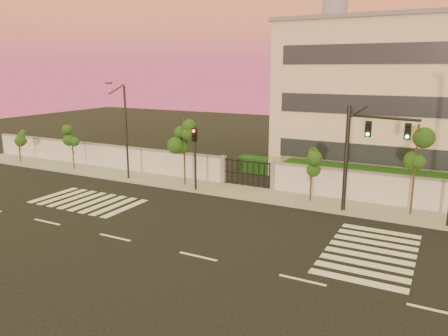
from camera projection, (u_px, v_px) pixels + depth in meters
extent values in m
plane|color=black|center=(198.00, 257.00, 20.22)|extent=(120.00, 120.00, 0.00)
cube|color=gray|center=(279.00, 197.00, 29.27)|extent=(60.00, 3.00, 0.15)
cube|color=silver|center=(98.00, 156.00, 38.29)|extent=(25.00, 0.30, 2.00)
cube|color=slate|center=(97.00, 144.00, 38.06)|extent=(25.00, 0.36, 0.12)
cube|color=slate|center=(223.00, 170.00, 32.60)|extent=(0.35, 0.35, 2.20)
cube|color=slate|center=(273.00, 176.00, 30.79)|extent=(0.35, 0.35, 2.20)
cube|color=black|center=(431.00, 188.00, 28.46)|extent=(20.00, 2.00, 1.80)
cube|color=black|center=(130.00, 156.00, 39.84)|extent=(12.00, 1.80, 1.40)
cube|color=black|center=(273.00, 166.00, 36.12)|extent=(6.00, 1.50, 1.20)
cube|color=beige|center=(443.00, 102.00, 33.79)|extent=(24.00, 12.00, 12.00)
cube|color=#262D38|center=(435.00, 160.00, 29.38)|extent=(22.00, 0.08, 1.40)
cube|color=#262D38|center=(440.00, 108.00, 28.60)|extent=(22.00, 0.08, 1.40)
cube|color=#262D38|center=(446.00, 53.00, 27.82)|extent=(22.00, 0.08, 1.40)
cube|color=silver|center=(54.00, 195.00, 30.02)|extent=(0.50, 4.00, 0.02)
cube|color=silver|center=(63.00, 197.00, 29.61)|extent=(0.50, 4.00, 0.02)
cube|color=silver|center=(73.00, 199.00, 29.21)|extent=(0.50, 4.00, 0.02)
cube|color=silver|center=(83.00, 200.00, 28.80)|extent=(0.50, 4.00, 0.02)
cube|color=silver|center=(93.00, 202.00, 28.39)|extent=(0.50, 4.00, 0.02)
cube|color=silver|center=(103.00, 204.00, 27.98)|extent=(0.50, 4.00, 0.02)
cube|color=silver|center=(114.00, 206.00, 27.57)|extent=(0.50, 4.00, 0.02)
cube|color=silver|center=(125.00, 208.00, 27.17)|extent=(0.50, 4.00, 0.02)
cube|color=silver|center=(357.00, 281.00, 17.91)|extent=(4.00, 0.50, 0.02)
cube|color=silver|center=(361.00, 272.00, 18.69)|extent=(4.00, 0.50, 0.02)
cube|color=silver|center=(365.00, 264.00, 19.47)|extent=(4.00, 0.50, 0.02)
cube|color=silver|center=(369.00, 256.00, 20.24)|extent=(4.00, 0.50, 0.02)
cube|color=silver|center=(372.00, 249.00, 21.02)|extent=(4.00, 0.50, 0.02)
cube|color=silver|center=(375.00, 243.00, 21.80)|extent=(4.00, 0.50, 0.02)
cube|color=silver|center=(378.00, 237.00, 22.57)|extent=(4.00, 0.50, 0.02)
cube|color=silver|center=(381.00, 231.00, 23.35)|extent=(4.00, 0.50, 0.02)
cube|color=silver|center=(47.00, 222.00, 24.76)|extent=(2.00, 0.15, 0.01)
cube|color=silver|center=(115.00, 237.00, 22.49)|extent=(2.00, 0.15, 0.01)
cube|color=silver|center=(198.00, 256.00, 20.22)|extent=(2.00, 0.15, 0.01)
cube|color=silver|center=(302.00, 280.00, 17.96)|extent=(2.00, 0.15, 0.01)
cube|color=silver|center=(436.00, 311.00, 15.69)|extent=(2.00, 0.15, 0.01)
cylinder|color=#382314|center=(19.00, 144.00, 39.73)|extent=(0.11, 0.11, 3.54)
sphere|color=#123E11|center=(18.00, 133.00, 39.49)|extent=(0.97, 0.97, 0.97)
sphere|color=#123E11|center=(22.00, 138.00, 39.62)|extent=(0.74, 0.74, 0.74)
sphere|color=#123E11|center=(15.00, 137.00, 39.58)|extent=(0.71, 0.71, 0.71)
cylinder|color=#382314|center=(73.00, 147.00, 36.84)|extent=(0.11, 0.11, 4.14)
sphere|color=#123E11|center=(71.00, 132.00, 36.57)|extent=(0.98, 0.98, 0.98)
sphere|color=#123E11|center=(76.00, 139.00, 36.72)|extent=(0.75, 0.75, 0.75)
sphere|color=#123E11|center=(68.00, 137.00, 36.67)|extent=(0.71, 0.71, 0.71)
cylinder|color=#382314|center=(184.00, 152.00, 31.76)|extent=(0.13, 0.13, 5.12)
sphere|color=#123E11|center=(184.00, 131.00, 31.42)|extent=(1.18, 1.18, 1.18)
sphere|color=#123E11|center=(190.00, 142.00, 31.61)|extent=(0.90, 0.90, 0.90)
sphere|color=#123E11|center=(179.00, 138.00, 31.54)|extent=(0.86, 0.86, 0.86)
cylinder|color=#382314|center=(311.00, 175.00, 27.93)|extent=(0.11, 0.11, 3.70)
sphere|color=#123E11|center=(312.00, 158.00, 27.68)|extent=(1.02, 1.02, 1.02)
sphere|color=#123E11|center=(317.00, 167.00, 27.82)|extent=(0.78, 0.78, 0.78)
sphere|color=#123E11|center=(307.00, 164.00, 27.77)|extent=(0.74, 0.74, 0.74)
cylinder|color=#382314|center=(414.00, 171.00, 25.15)|extent=(0.12, 0.12, 5.44)
sphere|color=#123E11|center=(417.00, 143.00, 24.78)|extent=(1.12, 1.12, 1.12)
sphere|color=#123E11|center=(423.00, 157.00, 24.98)|extent=(0.86, 0.86, 0.86)
sphere|color=#123E11|center=(410.00, 153.00, 24.91)|extent=(0.82, 0.82, 0.82)
cylinder|color=black|center=(346.00, 160.00, 25.77)|extent=(0.25, 0.25, 6.46)
cylinder|color=black|center=(385.00, 118.00, 24.29)|extent=(3.85, 1.27, 0.17)
cube|color=black|center=(368.00, 129.00, 24.78)|extent=(0.36, 0.19, 0.94)
sphere|color=#0CF259|center=(368.00, 134.00, 24.75)|extent=(0.21, 0.21, 0.21)
cube|color=black|center=(408.00, 131.00, 23.84)|extent=(0.36, 0.19, 0.94)
sphere|color=#0CF259|center=(407.00, 137.00, 23.81)|extent=(0.21, 0.21, 0.21)
cylinder|color=black|center=(195.00, 159.00, 30.39)|extent=(0.17, 0.17, 4.68)
cube|color=black|center=(195.00, 135.00, 29.96)|extent=(0.36, 0.19, 0.94)
sphere|color=red|center=(194.00, 131.00, 29.80)|extent=(0.21, 0.21, 0.21)
cylinder|color=black|center=(126.00, 134.00, 33.25)|extent=(0.16, 0.16, 7.22)
cylinder|color=black|center=(117.00, 89.00, 31.78)|extent=(0.09, 1.73, 0.70)
cube|color=#3F3F44|center=(109.00, 83.00, 30.98)|extent=(0.45, 0.23, 0.14)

